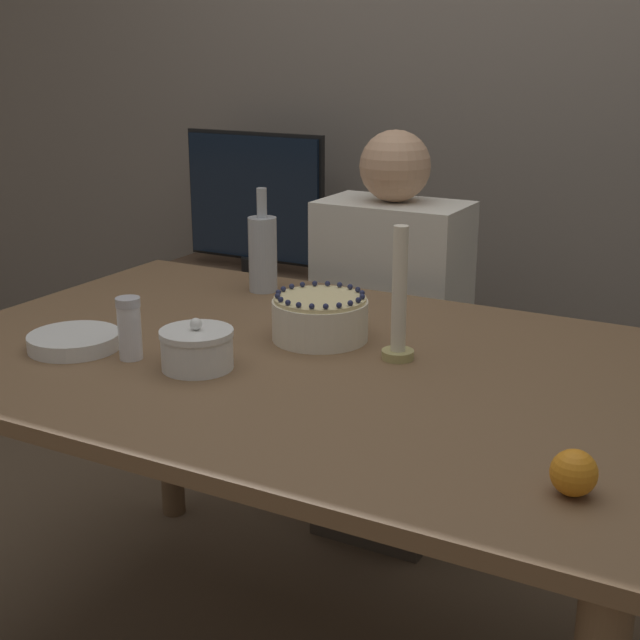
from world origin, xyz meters
The scene contains 12 objects.
wall_behind centered at (0.00, 1.40, 1.30)m, with size 8.00×0.05×2.60m.
dining_table centered at (0.00, 0.00, 0.67)m, with size 1.55×1.04×0.78m.
cake centered at (-0.01, 0.11, 0.83)m, with size 0.20×0.20×0.10m.
sugar_bowl centered at (-0.13, -0.16, 0.82)m, with size 0.14×0.14×0.10m.
sugar_shaker centered at (-0.28, -0.18, 0.84)m, with size 0.05×0.05×0.13m.
plate_stack centered at (-0.42, -0.19, 0.80)m, with size 0.19×0.19×0.03m.
candle centered at (0.19, 0.08, 0.89)m, with size 0.07×0.07×0.27m.
bottle centered at (-0.32, 0.38, 0.88)m, with size 0.07×0.07×0.26m.
orange_fruit_0 centered at (0.63, -0.32, 0.81)m, with size 0.07×0.07×0.07m.
person_man_blue_shirt centered at (-0.11, 0.72, 0.50)m, with size 0.40×0.34×1.17m.
side_cabinet centered at (-0.82, 1.12, 0.30)m, with size 0.72×0.47×0.61m.
tv_monitor centered at (-0.82, 1.12, 0.86)m, with size 0.54×0.10×0.49m.
Camera 1 is at (0.86, -1.47, 1.38)m, focal length 50.00 mm.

